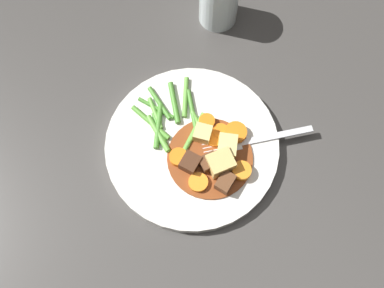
{
  "coord_description": "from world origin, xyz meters",
  "views": [
    {
      "loc": [
        0.21,
        -0.15,
        0.68
      ],
      "look_at": [
        0.0,
        0.0,
        0.02
      ],
      "focal_mm": 42.81,
      "sensor_mm": 36.0,
      "label": 1
    }
  ],
  "objects_px": {
    "meat_chunk_1": "(209,162)",
    "carrot_slice_0": "(179,158)",
    "fork": "(254,140)",
    "dinner_plate": "(192,146)",
    "carrot_slice_4": "(242,171)",
    "carrot_slice_3": "(214,139)",
    "meat_chunk_2": "(224,183)",
    "potato_chunk_1": "(201,132)",
    "meat_chunk_0": "(190,163)",
    "carrot_slice_1": "(207,122)",
    "carrot_slice_2": "(198,183)",
    "carrot_slice_6": "(236,133)",
    "carrot_slice_5": "(221,132)",
    "potato_chunk_2": "(221,163)",
    "potato_chunk_0": "(227,147)"
  },
  "relations": [
    {
      "from": "carrot_slice_6",
      "to": "fork",
      "type": "xyz_separation_m",
      "value": [
        0.03,
        0.02,
        -0.0
      ]
    },
    {
      "from": "carrot_slice_2",
      "to": "carrot_slice_5",
      "type": "xyz_separation_m",
      "value": [
        -0.04,
        0.08,
        -0.0
      ]
    },
    {
      "from": "potato_chunk_1",
      "to": "dinner_plate",
      "type": "bearing_deg",
      "value": -79.94
    },
    {
      "from": "carrot_slice_4",
      "to": "carrot_slice_5",
      "type": "height_order",
      "value": "carrot_slice_4"
    },
    {
      "from": "carrot_slice_1",
      "to": "carrot_slice_3",
      "type": "relative_size",
      "value": 0.96
    },
    {
      "from": "fork",
      "to": "potato_chunk_1",
      "type": "bearing_deg",
      "value": -133.83
    },
    {
      "from": "carrot_slice_0",
      "to": "carrot_slice_2",
      "type": "bearing_deg",
      "value": 0.06
    },
    {
      "from": "potato_chunk_2",
      "to": "meat_chunk_1",
      "type": "height_order",
      "value": "potato_chunk_2"
    },
    {
      "from": "fork",
      "to": "carrot_slice_6",
      "type": "bearing_deg",
      "value": -146.51
    },
    {
      "from": "carrot_slice_4",
      "to": "meat_chunk_1",
      "type": "distance_m",
      "value": 0.05
    },
    {
      "from": "meat_chunk_2",
      "to": "carrot_slice_6",
      "type": "bearing_deg",
      "value": 129.25
    },
    {
      "from": "carrot_slice_0",
      "to": "carrot_slice_4",
      "type": "distance_m",
      "value": 0.1
    },
    {
      "from": "carrot_slice_1",
      "to": "carrot_slice_2",
      "type": "height_order",
      "value": "carrot_slice_1"
    },
    {
      "from": "carrot_slice_4",
      "to": "fork",
      "type": "bearing_deg",
      "value": 119.6
    },
    {
      "from": "meat_chunk_0",
      "to": "fork",
      "type": "height_order",
      "value": "meat_chunk_0"
    },
    {
      "from": "carrot_slice_0",
      "to": "meat_chunk_2",
      "type": "xyz_separation_m",
      "value": [
        0.07,
        0.03,
        0.0
      ]
    },
    {
      "from": "dinner_plate",
      "to": "meat_chunk_1",
      "type": "xyz_separation_m",
      "value": [
        0.04,
        0.0,
        0.02
      ]
    },
    {
      "from": "carrot_slice_3",
      "to": "meat_chunk_2",
      "type": "height_order",
      "value": "meat_chunk_2"
    },
    {
      "from": "meat_chunk_1",
      "to": "carrot_slice_0",
      "type": "bearing_deg",
      "value": -137.51
    },
    {
      "from": "carrot_slice_2",
      "to": "meat_chunk_2",
      "type": "xyz_separation_m",
      "value": [
        0.02,
        0.03,
        0.01
      ]
    },
    {
      "from": "carrot_slice_5",
      "to": "meat_chunk_0",
      "type": "relative_size",
      "value": 0.91
    },
    {
      "from": "meat_chunk_1",
      "to": "fork",
      "type": "relative_size",
      "value": 0.17
    },
    {
      "from": "potato_chunk_1",
      "to": "potato_chunk_0",
      "type": "bearing_deg",
      "value": 20.96
    },
    {
      "from": "carrot_slice_2",
      "to": "potato_chunk_0",
      "type": "xyz_separation_m",
      "value": [
        -0.02,
        0.07,
        0.01
      ]
    },
    {
      "from": "carrot_slice_2",
      "to": "carrot_slice_3",
      "type": "bearing_deg",
      "value": 123.49
    },
    {
      "from": "carrot_slice_4",
      "to": "fork",
      "type": "relative_size",
      "value": 0.18
    },
    {
      "from": "carrot_slice_0",
      "to": "meat_chunk_1",
      "type": "distance_m",
      "value": 0.05
    },
    {
      "from": "carrot_slice_6",
      "to": "meat_chunk_1",
      "type": "height_order",
      "value": "meat_chunk_1"
    },
    {
      "from": "carrot_slice_1",
      "to": "carrot_slice_3",
      "type": "distance_m",
      "value": 0.03
    },
    {
      "from": "carrot_slice_6",
      "to": "dinner_plate",
      "type": "bearing_deg",
      "value": -113.79
    },
    {
      "from": "carrot_slice_3",
      "to": "carrot_slice_4",
      "type": "distance_m",
      "value": 0.07
    },
    {
      "from": "carrot_slice_2",
      "to": "meat_chunk_1",
      "type": "height_order",
      "value": "meat_chunk_1"
    },
    {
      "from": "carrot_slice_5",
      "to": "meat_chunk_1",
      "type": "height_order",
      "value": "meat_chunk_1"
    },
    {
      "from": "carrot_slice_3",
      "to": "fork",
      "type": "xyz_separation_m",
      "value": [
        0.04,
        0.05,
        -0.0
      ]
    },
    {
      "from": "potato_chunk_2",
      "to": "carrot_slice_5",
      "type": "bearing_deg",
      "value": 141.12
    },
    {
      "from": "fork",
      "to": "carrot_slice_3",
      "type": "bearing_deg",
      "value": -128.23
    },
    {
      "from": "carrot_slice_0",
      "to": "potato_chunk_1",
      "type": "height_order",
      "value": "potato_chunk_1"
    },
    {
      "from": "carrot_slice_3",
      "to": "meat_chunk_0",
      "type": "height_order",
      "value": "meat_chunk_0"
    },
    {
      "from": "carrot_slice_4",
      "to": "fork",
      "type": "height_order",
      "value": "carrot_slice_4"
    },
    {
      "from": "meat_chunk_0",
      "to": "meat_chunk_1",
      "type": "distance_m",
      "value": 0.03
    },
    {
      "from": "carrot_slice_6",
      "to": "potato_chunk_1",
      "type": "relative_size",
      "value": 1.34
    },
    {
      "from": "carrot_slice_1",
      "to": "carrot_slice_6",
      "type": "distance_m",
      "value": 0.05
    },
    {
      "from": "meat_chunk_2",
      "to": "potato_chunk_1",
      "type": "bearing_deg",
      "value": 165.22
    },
    {
      "from": "carrot_slice_1",
      "to": "potato_chunk_1",
      "type": "height_order",
      "value": "potato_chunk_1"
    },
    {
      "from": "carrot_slice_6",
      "to": "carrot_slice_0",
      "type": "bearing_deg",
      "value": -102.31
    },
    {
      "from": "carrot_slice_3",
      "to": "potato_chunk_0",
      "type": "distance_m",
      "value": 0.03
    },
    {
      "from": "dinner_plate",
      "to": "carrot_slice_0",
      "type": "height_order",
      "value": "carrot_slice_0"
    },
    {
      "from": "carrot_slice_0",
      "to": "potato_chunk_1",
      "type": "relative_size",
      "value": 1.09
    },
    {
      "from": "carrot_slice_3",
      "to": "carrot_slice_5",
      "type": "distance_m",
      "value": 0.02
    },
    {
      "from": "carrot_slice_1",
      "to": "carrot_slice_5",
      "type": "bearing_deg",
      "value": 16.9
    }
  ]
}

